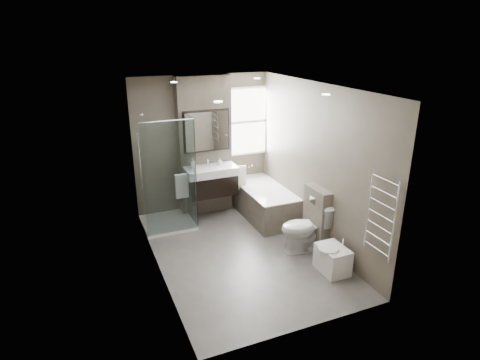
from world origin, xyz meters
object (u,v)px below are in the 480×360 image
bathtub (264,200)px  toilet (305,228)px  vanity (211,180)px  bidet (332,259)px

bathtub → toilet: (0.05, -1.41, 0.08)m
vanity → toilet: bearing=-60.9°
bidet → vanity: bearing=112.7°
bidet → toilet: bearing=93.7°
vanity → toilet: (0.97, -1.74, -0.34)m
toilet → bidet: (0.04, -0.69, -0.19)m
vanity → bidet: 2.68m
vanity → bathtub: bearing=-19.4°
vanity → bidet: bearing=-67.3°
vanity → toilet: 2.02m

